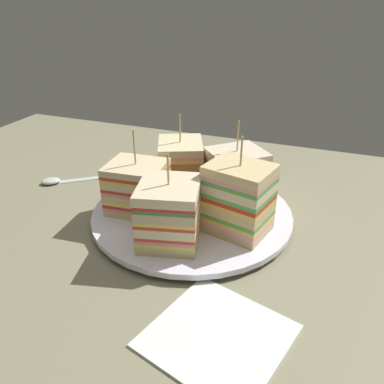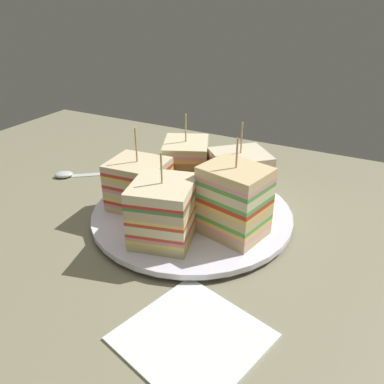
{
  "view_description": "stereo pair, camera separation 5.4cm",
  "coord_description": "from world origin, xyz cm",
  "px_view_note": "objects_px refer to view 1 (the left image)",
  "views": [
    {
      "loc": [
        17.11,
        -44.63,
        29.41
      ],
      "look_at": [
        0.0,
        0.0,
        4.44
      ],
      "focal_mm": 35.81,
      "sensor_mm": 36.0,
      "label": 1
    },
    {
      "loc": [
        22.03,
        -42.42,
        29.41
      ],
      "look_at": [
        0.0,
        0.0,
        4.44
      ],
      "focal_mm": 35.81,
      "sensor_mm": 36.0,
      "label": 2
    }
  ],
  "objects_px": {
    "sandwich_wedge_3": "(181,165)",
    "sandwich_wedge_4": "(138,187)",
    "spoon": "(63,180)",
    "napkin": "(218,335)",
    "sandwich_wedge_0": "(171,213)",
    "sandwich_wedge_1": "(238,199)",
    "plate": "(192,214)",
    "sandwich_wedge_2": "(235,175)"
  },
  "relations": [
    {
      "from": "plate",
      "to": "sandwich_wedge_1",
      "type": "relative_size",
      "value": 2.2
    },
    {
      "from": "sandwich_wedge_0",
      "to": "sandwich_wedge_2",
      "type": "xyz_separation_m",
      "value": [
        0.04,
        0.14,
        -0.0
      ]
    },
    {
      "from": "sandwich_wedge_3",
      "to": "sandwich_wedge_4",
      "type": "relative_size",
      "value": 1.0
    },
    {
      "from": "sandwich_wedge_3",
      "to": "sandwich_wedge_4",
      "type": "bearing_deg",
      "value": -42.74
    },
    {
      "from": "sandwich_wedge_1",
      "to": "spoon",
      "type": "distance_m",
      "value": 0.34
    },
    {
      "from": "plate",
      "to": "sandwich_wedge_4",
      "type": "distance_m",
      "value": 0.09
    },
    {
      "from": "sandwich_wedge_0",
      "to": "sandwich_wedge_2",
      "type": "height_order",
      "value": "sandwich_wedge_2"
    },
    {
      "from": "sandwich_wedge_2",
      "to": "napkin",
      "type": "height_order",
      "value": "sandwich_wedge_2"
    },
    {
      "from": "plate",
      "to": "napkin",
      "type": "xyz_separation_m",
      "value": [
        0.1,
        -0.19,
        -0.01
      ]
    },
    {
      "from": "sandwich_wedge_2",
      "to": "sandwich_wedge_4",
      "type": "height_order",
      "value": "same"
    },
    {
      "from": "sandwich_wedge_4",
      "to": "spoon",
      "type": "bearing_deg",
      "value": 157.9
    },
    {
      "from": "sandwich_wedge_3",
      "to": "sandwich_wedge_2",
      "type": "bearing_deg",
      "value": 65.4
    },
    {
      "from": "spoon",
      "to": "plate",
      "type": "bearing_deg",
      "value": 135.12
    },
    {
      "from": "sandwich_wedge_2",
      "to": "spoon",
      "type": "height_order",
      "value": "sandwich_wedge_2"
    },
    {
      "from": "sandwich_wedge_0",
      "to": "spoon",
      "type": "height_order",
      "value": "sandwich_wedge_0"
    },
    {
      "from": "spoon",
      "to": "sandwich_wedge_1",
      "type": "bearing_deg",
      "value": 132.38
    },
    {
      "from": "spoon",
      "to": "napkin",
      "type": "relative_size",
      "value": 0.97
    },
    {
      "from": "plate",
      "to": "sandwich_wedge_2",
      "type": "height_order",
      "value": "sandwich_wedge_2"
    },
    {
      "from": "plate",
      "to": "sandwich_wedge_2",
      "type": "relative_size",
      "value": 2.37
    },
    {
      "from": "plate",
      "to": "sandwich_wedge_0",
      "type": "relative_size",
      "value": 2.45
    },
    {
      "from": "sandwich_wedge_0",
      "to": "sandwich_wedge_3",
      "type": "height_order",
      "value": "sandwich_wedge_3"
    },
    {
      "from": "plate",
      "to": "sandwich_wedge_1",
      "type": "bearing_deg",
      "value": -19.42
    },
    {
      "from": "plate",
      "to": "sandwich_wedge_0",
      "type": "bearing_deg",
      "value": -89.07
    },
    {
      "from": "sandwich_wedge_2",
      "to": "sandwich_wedge_4",
      "type": "bearing_deg",
      "value": -7.71
    },
    {
      "from": "sandwich_wedge_0",
      "to": "plate",
      "type": "bearing_deg",
      "value": -13.18
    },
    {
      "from": "sandwich_wedge_1",
      "to": "sandwich_wedge_3",
      "type": "bearing_deg",
      "value": -23.96
    },
    {
      "from": "sandwich_wedge_0",
      "to": "sandwich_wedge_1",
      "type": "distance_m",
      "value": 0.09
    },
    {
      "from": "plate",
      "to": "sandwich_wedge_1",
      "type": "distance_m",
      "value": 0.09
    },
    {
      "from": "sandwich_wedge_3",
      "to": "sandwich_wedge_4",
      "type": "distance_m",
      "value": 0.09
    },
    {
      "from": "sandwich_wedge_0",
      "to": "sandwich_wedge_4",
      "type": "relative_size",
      "value": 0.97
    },
    {
      "from": "sandwich_wedge_1",
      "to": "napkin",
      "type": "distance_m",
      "value": 0.18
    },
    {
      "from": "plate",
      "to": "sandwich_wedge_0",
      "type": "distance_m",
      "value": 0.09
    },
    {
      "from": "sandwich_wedge_2",
      "to": "plate",
      "type": "bearing_deg",
      "value": 10.4
    },
    {
      "from": "plate",
      "to": "spoon",
      "type": "relative_size",
      "value": 2.41
    },
    {
      "from": "sandwich_wedge_1",
      "to": "spoon",
      "type": "height_order",
      "value": "sandwich_wedge_1"
    },
    {
      "from": "sandwich_wedge_3",
      "to": "spoon",
      "type": "distance_m",
      "value": 0.22
    },
    {
      "from": "plate",
      "to": "sandwich_wedge_4",
      "type": "xyz_separation_m",
      "value": [
        -0.07,
        -0.02,
        0.04
      ]
    },
    {
      "from": "sandwich_wedge_0",
      "to": "sandwich_wedge_3",
      "type": "distance_m",
      "value": 0.15
    },
    {
      "from": "spoon",
      "to": "napkin",
      "type": "distance_m",
      "value": 0.42
    },
    {
      "from": "sandwich_wedge_4",
      "to": "napkin",
      "type": "distance_m",
      "value": 0.25
    },
    {
      "from": "sandwich_wedge_0",
      "to": "napkin",
      "type": "bearing_deg",
      "value": -153.57
    },
    {
      "from": "plate",
      "to": "sandwich_wedge_4",
      "type": "bearing_deg",
      "value": -162.76
    }
  ]
}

